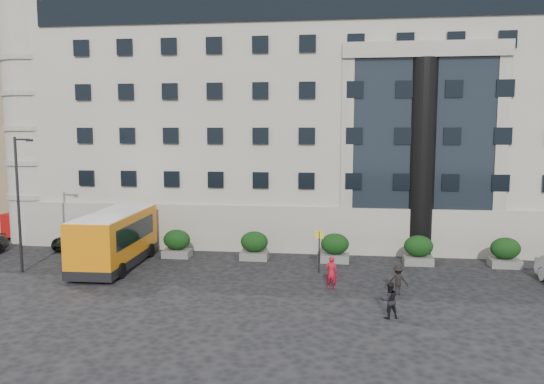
{
  "coord_description": "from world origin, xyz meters",
  "views": [
    {
      "loc": [
        6.55,
        -25.57,
        8.42
      ],
      "look_at": [
        2.95,
        3.12,
        5.0
      ],
      "focal_mm": 35.0,
      "sensor_mm": 36.0,
      "label": 1
    }
  ],
  "objects_px": {
    "parked_car_d": "(77,238)",
    "pedestrian_a": "(331,273)",
    "hedge_b": "(254,245)",
    "street_lamp": "(19,199)",
    "bus_stop_sign": "(319,244)",
    "hedge_d": "(418,250)",
    "pedestrian_c": "(398,280)",
    "red_truck": "(37,216)",
    "hedge_a": "(177,243)",
    "hedge_c": "(335,248)",
    "minibus": "(115,237)",
    "pedestrian_b": "(389,300)",
    "hedge_e": "(505,252)"
  },
  "relations": [
    {
      "from": "parked_car_d",
      "to": "pedestrian_a",
      "type": "height_order",
      "value": "pedestrian_a"
    },
    {
      "from": "hedge_b",
      "to": "street_lamp",
      "type": "xyz_separation_m",
      "value": [
        -13.14,
        -4.8,
        3.44
      ]
    },
    {
      "from": "bus_stop_sign",
      "to": "pedestrian_a",
      "type": "bearing_deg",
      "value": -75.83
    },
    {
      "from": "street_lamp",
      "to": "parked_car_d",
      "type": "xyz_separation_m",
      "value": [
        -0.13,
        6.9,
        -3.73
      ]
    },
    {
      "from": "street_lamp",
      "to": "bus_stop_sign",
      "type": "height_order",
      "value": "street_lamp"
    },
    {
      "from": "hedge_d",
      "to": "pedestrian_c",
      "type": "relative_size",
      "value": 1.2
    },
    {
      "from": "red_truck",
      "to": "street_lamp",
      "type": "bearing_deg",
      "value": -60.9
    },
    {
      "from": "hedge_d",
      "to": "hedge_a",
      "type": "bearing_deg",
      "value": 180.0
    },
    {
      "from": "hedge_d",
      "to": "red_truck",
      "type": "bearing_deg",
      "value": 168.41
    },
    {
      "from": "street_lamp",
      "to": "hedge_b",
      "type": "bearing_deg",
      "value": 20.07
    },
    {
      "from": "hedge_a",
      "to": "hedge_d",
      "type": "relative_size",
      "value": 1.0
    },
    {
      "from": "hedge_a",
      "to": "hedge_d",
      "type": "distance_m",
      "value": 15.6
    },
    {
      "from": "hedge_c",
      "to": "street_lamp",
      "type": "distance_m",
      "value": 19.27
    },
    {
      "from": "pedestrian_a",
      "to": "pedestrian_c",
      "type": "bearing_deg",
      "value": 179.21
    },
    {
      "from": "street_lamp",
      "to": "minibus",
      "type": "height_order",
      "value": "street_lamp"
    },
    {
      "from": "hedge_c",
      "to": "pedestrian_b",
      "type": "height_order",
      "value": "hedge_c"
    },
    {
      "from": "minibus",
      "to": "pedestrian_c",
      "type": "xyz_separation_m",
      "value": [
        16.72,
        -3.6,
        -1.08
      ]
    },
    {
      "from": "hedge_a",
      "to": "pedestrian_c",
      "type": "distance_m",
      "value": 15.1
    },
    {
      "from": "hedge_d",
      "to": "pedestrian_a",
      "type": "relative_size",
      "value": 1.05
    },
    {
      "from": "hedge_a",
      "to": "red_truck",
      "type": "bearing_deg",
      "value": 156.13
    },
    {
      "from": "hedge_b",
      "to": "pedestrian_a",
      "type": "distance_m",
      "value": 7.71
    },
    {
      "from": "pedestrian_c",
      "to": "pedestrian_b",
      "type": "bearing_deg",
      "value": 86.52
    },
    {
      "from": "hedge_d",
      "to": "street_lamp",
      "type": "distance_m",
      "value": 24.27
    },
    {
      "from": "hedge_c",
      "to": "minibus",
      "type": "xyz_separation_m",
      "value": [
        -13.45,
        -2.83,
        0.92
      ]
    },
    {
      "from": "hedge_b",
      "to": "parked_car_d",
      "type": "distance_m",
      "value": 13.44
    },
    {
      "from": "hedge_a",
      "to": "red_truck",
      "type": "height_order",
      "value": "red_truck"
    },
    {
      "from": "hedge_e",
      "to": "minibus",
      "type": "bearing_deg",
      "value": -173.24
    },
    {
      "from": "street_lamp",
      "to": "pedestrian_b",
      "type": "xyz_separation_m",
      "value": [
        20.84,
        -5.15,
        -3.54
      ]
    },
    {
      "from": "red_truck",
      "to": "hedge_a",
      "type": "bearing_deg",
      "value": -22.03
    },
    {
      "from": "hedge_b",
      "to": "hedge_d",
      "type": "distance_m",
      "value": 10.4
    },
    {
      "from": "bus_stop_sign",
      "to": "pedestrian_b",
      "type": "bearing_deg",
      "value": -64.58
    },
    {
      "from": "hedge_d",
      "to": "red_truck",
      "type": "relative_size",
      "value": 0.34
    },
    {
      "from": "hedge_c",
      "to": "hedge_e",
      "type": "relative_size",
      "value": 1.0
    },
    {
      "from": "hedge_b",
      "to": "bus_stop_sign",
      "type": "bearing_deg",
      "value": -33.07
    },
    {
      "from": "parked_car_d",
      "to": "pedestrian_b",
      "type": "height_order",
      "value": "pedestrian_b"
    },
    {
      "from": "pedestrian_b",
      "to": "bus_stop_sign",
      "type": "bearing_deg",
      "value": -83.56
    },
    {
      "from": "street_lamp",
      "to": "minibus",
      "type": "xyz_separation_m",
      "value": [
        4.89,
        1.97,
        -2.52
      ]
    },
    {
      "from": "street_lamp",
      "to": "pedestrian_c",
      "type": "distance_m",
      "value": 21.96
    },
    {
      "from": "parked_car_d",
      "to": "pedestrian_b",
      "type": "relative_size",
      "value": 2.78
    },
    {
      "from": "hedge_c",
      "to": "minibus",
      "type": "height_order",
      "value": "minibus"
    },
    {
      "from": "hedge_a",
      "to": "street_lamp",
      "type": "height_order",
      "value": "street_lamp"
    },
    {
      "from": "hedge_d",
      "to": "pedestrian_a",
      "type": "bearing_deg",
      "value": -132.52
    },
    {
      "from": "red_truck",
      "to": "pedestrian_c",
      "type": "height_order",
      "value": "red_truck"
    },
    {
      "from": "pedestrian_b",
      "to": "parked_car_d",
      "type": "bearing_deg",
      "value": -48.87
    },
    {
      "from": "hedge_b",
      "to": "pedestrian_b",
      "type": "distance_m",
      "value": 12.58
    },
    {
      "from": "hedge_a",
      "to": "hedge_d",
      "type": "xyz_separation_m",
      "value": [
        15.6,
        0.0,
        0.0
      ]
    },
    {
      "from": "minibus",
      "to": "hedge_d",
      "type": "bearing_deg",
      "value": 7.02
    },
    {
      "from": "hedge_c",
      "to": "pedestrian_b",
      "type": "bearing_deg",
      "value": -75.91
    },
    {
      "from": "hedge_c",
      "to": "pedestrian_b",
      "type": "relative_size",
      "value": 1.11
    },
    {
      "from": "hedge_b",
      "to": "hedge_c",
      "type": "height_order",
      "value": "same"
    }
  ]
}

